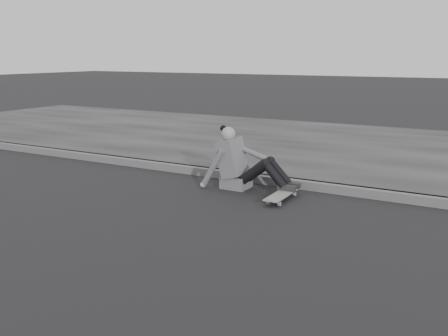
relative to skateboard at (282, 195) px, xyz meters
The scene contains 5 objects.
ground 2.12m from the skateboard, 64.30° to the right, with size 80.00×80.00×0.00m, color black.
curb 1.14m from the skateboard, 36.17° to the left, with size 24.00×0.16×0.12m, color #545454.
sidewalk 3.80m from the skateboard, 76.03° to the left, with size 24.00×6.00×0.12m, color #313131.
skateboard is the anchor object (origin of this frame).
seated_woman 0.83m from the skateboard, 161.47° to the left, with size 1.38×0.46×0.88m.
Camera 1 is at (1.43, -3.90, 1.84)m, focal length 40.00 mm.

